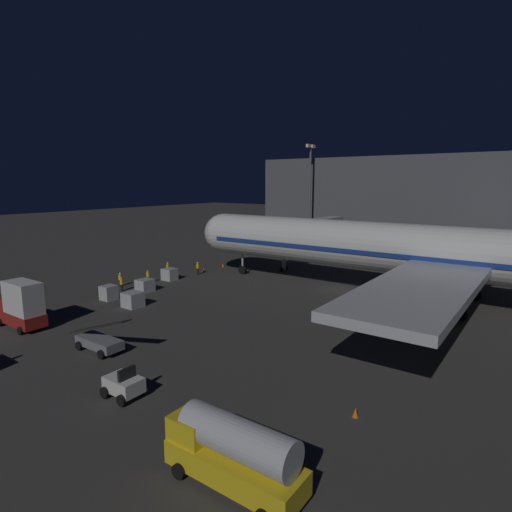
# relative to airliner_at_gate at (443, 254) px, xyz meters

# --- Properties ---
(ground_plane) EXTENTS (320.00, 320.00, 0.00)m
(ground_plane) POSITION_rel_airliner_at_gate_xyz_m (-0.00, -11.42, -5.54)
(ground_plane) COLOR #383533
(airliner_at_gate) EXTENTS (48.48, 65.67, 18.04)m
(airliner_at_gate) POSITION_rel_airliner_at_gate_xyz_m (0.00, 0.00, 0.00)
(airliner_at_gate) COLOR silver
(airliner_at_gate) RESTS_ON ground_plane
(jet_bridge) EXTENTS (20.38, 3.40, 7.20)m
(jet_bridge) POSITION_rel_airliner_at_gate_xyz_m (-11.05, -22.67, 0.13)
(jet_bridge) COLOR #9E9E99
(jet_bridge) RESTS_ON ground_plane
(terminal_wall) EXTENTS (6.00, 80.00, 17.55)m
(terminal_wall) POSITION_rel_airliner_at_gate_xyz_m (-31.00, -1.64, 3.24)
(terminal_wall) COLOR #4C4F54
(terminal_wall) RESTS_ON ground_plane
(apron_floodlight_mast) EXTENTS (2.90, 0.50, 19.92)m
(apron_floodlight_mast) POSITION_rel_airliner_at_gate_xyz_m (-25.50, -29.63, 5.89)
(apron_floodlight_mast) COLOR #59595E
(apron_floodlight_mast) RESTS_ON ground_plane
(catering_truck) EXTENTS (2.36, 5.40, 4.30)m
(catering_truck) POSITION_rel_airliner_at_gate_xyz_m (29.29, -28.92, -3.43)
(catering_truck) COLOR maroon
(catering_truck) RESTS_ON ground_plane
(fuel_tanker) EXTENTS (2.46, 6.43, 3.15)m
(fuel_tanker) POSITION_rel_airliner_at_gate_xyz_m (33.85, -1.16, -3.89)
(fuel_tanker) COLOR yellow
(fuel_tanker) RESTS_ON ground_plane
(belt_loader) EXTENTS (1.96, 7.09, 3.17)m
(belt_loader) POSITION_rel_airliner_at_gate_xyz_m (28.46, -18.63, -4.70)
(belt_loader) COLOR slate
(belt_loader) RESTS_ON ground_plane
(baggage_tug_lead) EXTENTS (1.86, 2.32, 1.95)m
(baggage_tug_lead) POSITION_rel_airliner_at_gate_xyz_m (31.80, -11.20, -4.76)
(baggage_tug_lead) COLOR silver
(baggage_tug_lead) RESTS_ON ground_plane
(baggage_container_near_belt) EXTENTS (1.56, 1.73, 1.56)m
(baggage_container_near_belt) POSITION_rel_airliner_at_gate_xyz_m (8.67, -32.10, -4.76)
(baggage_container_near_belt) COLOR #B7BABF
(baggage_container_near_belt) RESTS_ON ground_plane
(baggage_container_mid_row) EXTENTS (1.79, 1.69, 1.48)m
(baggage_container_mid_row) POSITION_rel_airliner_at_gate_xyz_m (14.51, -30.06, -4.80)
(baggage_container_mid_row) COLOR #B7BABF
(baggage_container_mid_row) RESTS_ON ground_plane
(baggage_container_far_row) EXTENTS (1.54, 1.52, 1.59)m
(baggage_container_far_row) POSITION_rel_airliner_at_gate_xyz_m (19.21, -30.52, -4.74)
(baggage_container_far_row) COLOR #B7BABF
(baggage_container_far_row) RESTS_ON ground_plane
(baggage_container_spare) EXTENTS (1.79, 1.80, 1.58)m
(baggage_container_spare) POSITION_rel_airliner_at_gate_xyz_m (19.44, -26.05, -4.75)
(baggage_container_spare) COLOR #B7BABF
(baggage_container_spare) RESTS_ON ground_plane
(ground_crew_near_nose_gear) EXTENTS (0.40, 0.40, 1.75)m
(ground_crew_near_nose_gear) POSITION_rel_airliner_at_gate_xyz_m (14.66, -34.57, -4.58)
(ground_crew_near_nose_gear) COLOR black
(ground_crew_near_nose_gear) RESTS_ON ground_plane
(ground_crew_by_belt_loader) EXTENTS (0.40, 0.40, 1.83)m
(ground_crew_by_belt_loader) POSITION_rel_airliner_at_gate_xyz_m (6.74, -34.52, -4.53)
(ground_crew_by_belt_loader) COLOR black
(ground_crew_by_belt_loader) RESTS_ON ground_plane
(ground_crew_marshaller_fwd) EXTENTS (0.40, 0.40, 1.85)m
(ground_crew_marshaller_fwd) POSITION_rel_airliner_at_gate_xyz_m (4.04, -31.31, -4.52)
(ground_crew_marshaller_fwd) COLOR black
(ground_crew_marshaller_fwd) RESTS_ON ground_plane
(ground_crew_under_port_wing) EXTENTS (0.40, 0.40, 1.77)m
(ground_crew_under_port_wing) POSITION_rel_airliner_at_gate_xyz_m (16.08, -32.40, -4.57)
(ground_crew_under_port_wing) COLOR black
(ground_crew_under_port_wing) RESTS_ON ground_plane
(ground_crew_by_tug) EXTENTS (0.40, 0.40, 1.74)m
(ground_crew_by_tug) POSITION_rel_airliner_at_gate_xyz_m (11.60, -32.96, -4.58)
(ground_crew_by_tug) COLOR black
(ground_crew_by_tug) RESTS_ON ground_plane
(traffic_cone_nose_port) EXTENTS (0.36, 0.36, 0.55)m
(traffic_cone_nose_port) POSITION_rel_airliner_at_gate_xyz_m (-2.20, -31.92, -5.26)
(traffic_cone_nose_port) COLOR orange
(traffic_cone_nose_port) RESTS_ON ground_plane
(traffic_cone_nose_starboard) EXTENTS (0.36, 0.36, 0.55)m
(traffic_cone_nose_starboard) POSITION_rel_airliner_at_gate_xyz_m (2.20, -31.92, -5.26)
(traffic_cone_nose_starboard) COLOR orange
(traffic_cone_nose_starboard) RESTS_ON ground_plane
(traffic_cone_wingtip_svc_side) EXTENTS (0.36, 0.36, 0.55)m
(traffic_cone_wingtip_svc_side) POSITION_rel_airliner_at_gate_xyz_m (25.74, 1.16, -5.26)
(traffic_cone_wingtip_svc_side) COLOR orange
(traffic_cone_wingtip_svc_side) RESTS_ON ground_plane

